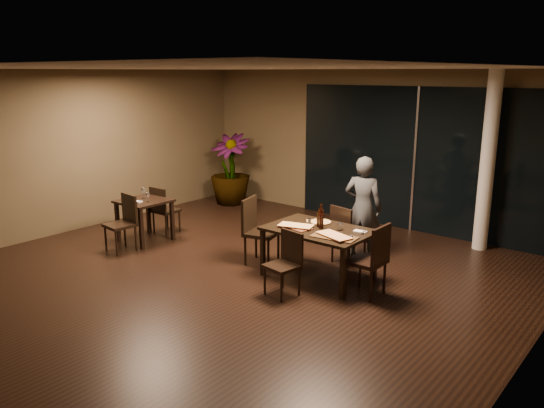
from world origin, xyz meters
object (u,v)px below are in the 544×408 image
at_px(bottle_b, 321,219).
at_px(chair_side_far, 163,208).
at_px(chair_main_far, 345,232).
at_px(main_table, 319,234).
at_px(chair_side_near, 124,220).
at_px(side_table, 144,207).
at_px(potted_plant, 230,169).
at_px(chair_main_near, 286,260).
at_px(bottle_a, 319,217).
at_px(diner, 363,208).
at_px(chair_main_left, 256,227).
at_px(bottle_c, 321,215).
at_px(chair_main_right, 372,257).

bearing_deg(bottle_b, chair_side_far, -179.36).
height_order(chair_main_far, chair_side_far, chair_main_far).
relative_size(main_table, chair_side_near, 1.58).
bearing_deg(side_table, chair_main_far, 20.01).
xyz_separation_m(main_table, potted_plant, (-4.13, 2.48, 0.12)).
bearing_deg(chair_main_near, bottle_a, 102.40).
bearing_deg(main_table, diner, 87.59).
bearing_deg(bottle_b, side_table, -171.29).
relative_size(diner, bottle_b, 5.60).
relative_size(chair_main_left, diner, 0.62).
xyz_separation_m(chair_main_near, chair_main_left, (-1.12, 0.67, 0.10)).
bearing_deg(chair_side_far, bottle_a, 179.27).
distance_m(chair_main_left, chair_side_near, 2.34).
bearing_deg(potted_plant, main_table, -30.95).
relative_size(diner, bottle_a, 6.00).
relative_size(side_table, diner, 0.48).
height_order(main_table, chair_side_near, chair_side_near).
height_order(main_table, chair_side_far, chair_side_far).
height_order(chair_main_near, chair_main_left, chair_main_left).
bearing_deg(bottle_c, chair_main_left, -170.84).
bearing_deg(diner, potted_plant, -30.63).
bearing_deg(chair_main_left, chair_side_near, 98.38).
distance_m(chair_main_far, bottle_b, 0.81).
xyz_separation_m(chair_main_near, bottle_c, (-0.03, 0.85, 0.44)).
xyz_separation_m(chair_main_near, potted_plant, (-4.13, 3.24, 0.31)).
bearing_deg(chair_side_near, potted_plant, 109.85).
bearing_deg(chair_main_far, diner, -84.78).
relative_size(chair_side_near, bottle_c, 2.75).
xyz_separation_m(chair_main_far, bottle_b, (0.02, -0.71, 0.37)).
distance_m(side_table, bottle_c, 3.43).
xyz_separation_m(potted_plant, bottle_b, (4.15, -2.45, 0.10)).
relative_size(main_table, bottle_b, 5.02).
distance_m(main_table, side_table, 3.44).
bearing_deg(bottle_c, bottle_a, -166.15).
relative_size(chair_main_far, chair_side_near, 0.99).
xyz_separation_m(chair_main_right, chair_side_near, (-4.19, -0.94, -0.03)).
distance_m(chair_main_near, bottle_a, 0.94).
relative_size(side_table, chair_side_far, 0.90).
relative_size(main_table, chair_side_far, 1.68).
relative_size(chair_main_far, chair_side_far, 1.06).
bearing_deg(chair_side_far, bottle_b, 178.25).
height_order(chair_main_far, chair_main_right, chair_main_right).
height_order(chair_main_near, chair_side_near, chair_side_near).
bearing_deg(chair_main_right, chair_main_left, -90.35).
distance_m(chair_side_near, diner, 3.99).
distance_m(potted_plant, bottle_b, 4.82).
bearing_deg(bottle_a, bottle_b, -35.48).
xyz_separation_m(chair_side_far, diner, (3.54, 1.19, 0.34)).
height_order(chair_main_right, chair_side_far, chair_main_right).
bearing_deg(bottle_c, diner, 85.77).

